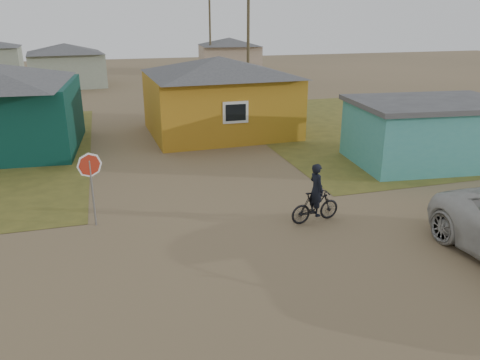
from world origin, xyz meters
name	(u,v)px	position (x,y,z in m)	size (l,w,h in m)	color
ground	(259,272)	(0.00, 0.00, 0.00)	(120.00, 120.00, 0.00)	olive
grass_ne	(420,123)	(14.00, 13.00, 0.01)	(20.00, 18.00, 0.00)	olive
house_yellow	(219,94)	(2.50, 14.00, 2.00)	(7.72, 6.76, 3.90)	#B37C1B
shed_turquoise	(429,132)	(9.50, 6.50, 1.31)	(6.71, 4.93, 2.60)	teal
house_pale_west	(66,64)	(-6.00, 34.00, 1.86)	(7.04, 6.15, 3.60)	gray
house_beige_east	(229,55)	(10.00, 40.00, 1.86)	(6.95, 6.05, 3.60)	tan
utility_pole_near	(248,42)	(6.50, 22.00, 4.14)	(1.40, 0.20, 8.00)	brown
utility_pole_far	(210,33)	(7.50, 38.00, 4.14)	(1.40, 0.20, 8.00)	brown
stop_sign	(90,172)	(-3.76, 3.90, 1.65)	(0.72, 0.08, 2.22)	gray
cyclist	(316,201)	(2.52, 2.34, 0.66)	(1.64, 0.66, 1.81)	black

